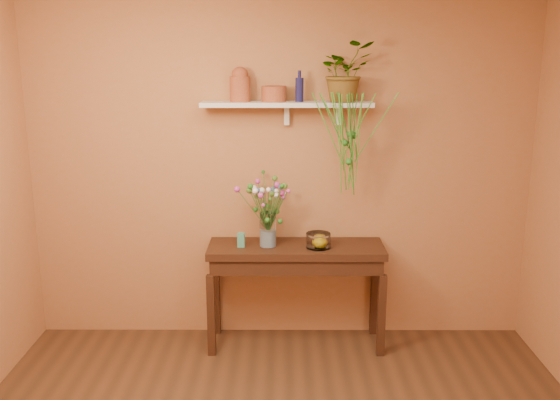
# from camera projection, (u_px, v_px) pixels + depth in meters

# --- Properties ---
(room) EXTENTS (4.04, 4.04, 2.70)m
(room) POSITION_uv_depth(u_px,v_px,m) (279.00, 256.00, 2.93)
(room) COLOR #51301B
(room) RESTS_ON ground
(sideboard) EXTENTS (1.37, 0.44, 0.83)m
(sideboard) POSITION_uv_depth(u_px,v_px,m) (296.00, 260.00, 4.79)
(sideboard) COLOR #3D2213
(sideboard) RESTS_ON ground
(wall_shelf) EXTENTS (1.30, 0.24, 0.19)m
(wall_shelf) POSITION_uv_depth(u_px,v_px,m) (288.00, 105.00, 4.62)
(wall_shelf) COLOR white
(wall_shelf) RESTS_ON room
(terracotta_jug) EXTENTS (0.19, 0.19, 0.26)m
(terracotta_jug) POSITION_uv_depth(u_px,v_px,m) (240.00, 85.00, 4.60)
(terracotta_jug) COLOR #A75233
(terracotta_jug) RESTS_ON wall_shelf
(terracotta_pot) EXTENTS (0.24, 0.24, 0.12)m
(terracotta_pot) POSITION_uv_depth(u_px,v_px,m) (274.00, 94.00, 4.62)
(terracotta_pot) COLOR #A75233
(terracotta_pot) RESTS_ON wall_shelf
(blue_bottle) EXTENTS (0.08, 0.08, 0.23)m
(blue_bottle) POSITION_uv_depth(u_px,v_px,m) (299.00, 89.00, 4.59)
(blue_bottle) COLOR #171646
(blue_bottle) RESTS_ON wall_shelf
(spider_plant) EXTENTS (0.50, 0.47, 0.45)m
(spider_plant) POSITION_uv_depth(u_px,v_px,m) (345.00, 72.00, 4.54)
(spider_plant) COLOR #286E20
(spider_plant) RESTS_ON wall_shelf
(plant_fronds) EXTENTS (0.64, 0.38, 0.79)m
(plant_fronds) POSITION_uv_depth(u_px,v_px,m) (349.00, 138.00, 4.50)
(plant_fronds) COLOR #286E20
(plant_fronds) RESTS_ON wall_shelf
(glass_vase) EXTENTS (0.13, 0.13, 0.27)m
(glass_vase) POSITION_uv_depth(u_px,v_px,m) (268.00, 232.00, 4.73)
(glass_vase) COLOR white
(glass_vase) RESTS_ON sideboard
(bouquet) EXTENTS (0.43, 0.45, 0.44)m
(bouquet) POSITION_uv_depth(u_px,v_px,m) (267.00, 195.00, 4.66)
(bouquet) COLOR #386B28
(bouquet) RESTS_ON glass_vase
(glass_bowl) EXTENTS (0.19, 0.19, 0.11)m
(glass_bowl) POSITION_uv_depth(u_px,v_px,m) (318.00, 241.00, 4.71)
(glass_bowl) COLOR white
(glass_bowl) RESTS_ON sideboard
(lemon) EXTENTS (0.09, 0.09, 0.09)m
(lemon) POSITION_uv_depth(u_px,v_px,m) (320.00, 242.00, 4.69)
(lemon) COLOR yellow
(lemon) RESTS_ON glass_bowl
(carton) EXTENTS (0.06, 0.05, 0.11)m
(carton) POSITION_uv_depth(u_px,v_px,m) (241.00, 240.00, 4.72)
(carton) COLOR teal
(carton) RESTS_ON sideboard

